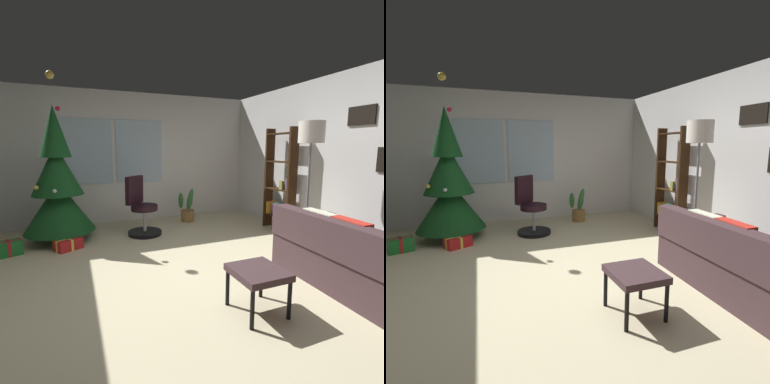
# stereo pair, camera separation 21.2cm
# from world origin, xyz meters

# --- Properties ---
(ground_plane) EXTENTS (4.86, 5.92, 0.10)m
(ground_plane) POSITION_xyz_m (0.00, 0.00, -0.05)
(ground_plane) COLOR beige
(wall_back_with_windows) EXTENTS (4.86, 0.12, 2.50)m
(wall_back_with_windows) POSITION_xyz_m (-0.02, 3.01, 1.26)
(wall_back_with_windows) COLOR silver
(wall_back_with_windows) RESTS_ON ground_plane
(wall_right_with_frames) EXTENTS (0.12, 5.92, 2.50)m
(wall_right_with_frames) POSITION_xyz_m (2.48, -0.00, 1.25)
(wall_right_with_frames) COLOR silver
(wall_right_with_frames) RESTS_ON ground_plane
(footstool) EXTENTS (0.43, 0.46, 0.40)m
(footstool) POSITION_xyz_m (0.34, -0.73, 0.34)
(footstool) COLOR #422D32
(footstool) RESTS_ON ground_plane
(holiday_tree) EXTENTS (1.05, 1.05, 2.56)m
(holiday_tree) POSITION_xyz_m (-1.34, 2.12, 0.85)
(holiday_tree) COLOR #4C331E
(holiday_tree) RESTS_ON ground_plane
(gift_box_red) EXTENTS (0.41, 0.37, 0.17)m
(gift_box_red) POSITION_xyz_m (-1.23, 1.63, 0.08)
(gift_box_red) COLOR red
(gift_box_red) RESTS_ON ground_plane
(gift_box_green) EXTENTS (0.37, 0.30, 0.20)m
(gift_box_green) POSITION_xyz_m (-1.98, 1.69, 0.10)
(gift_box_green) COLOR #1E722D
(gift_box_green) RESTS_ON ground_plane
(office_chair) EXTENTS (0.58, 0.59, 0.98)m
(office_chair) POSITION_xyz_m (-0.09, 1.94, 0.38)
(office_chair) COLOR black
(office_chair) RESTS_ON ground_plane
(bookshelf) EXTENTS (0.18, 0.64, 1.79)m
(bookshelf) POSITION_xyz_m (2.22, 1.28, 0.79)
(bookshelf) COLOR #301C0D
(bookshelf) RESTS_ON ground_plane
(floor_lamp) EXTENTS (0.33, 0.33, 1.79)m
(floor_lamp) POSITION_xyz_m (1.78, 0.20, 1.50)
(floor_lamp) COLOR slate
(floor_lamp) RESTS_ON ground_plane
(potted_plant) EXTENTS (0.33, 0.37, 0.67)m
(potted_plant) POSITION_xyz_m (0.95, 2.48, 0.24)
(potted_plant) COLOR olive
(potted_plant) RESTS_ON ground_plane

